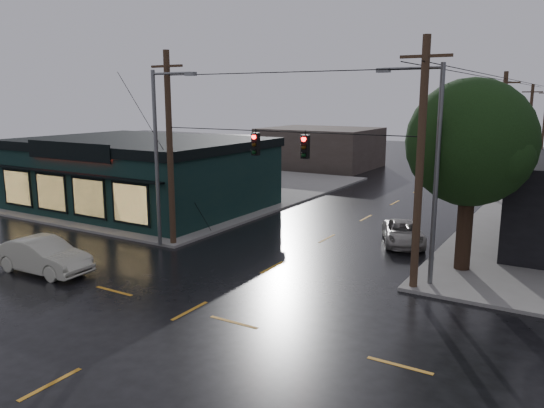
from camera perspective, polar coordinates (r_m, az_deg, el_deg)
The scene contains 15 objects.
ground_plane at distance 20.38m, azimuth -8.83°, elevation -11.29°, with size 160.00×160.00×0.00m, color black.
sidewalk_nw at distance 47.70m, azimuth -12.05°, elevation 1.83°, with size 28.00×28.00×0.15m, color slate.
pizza_shop at distance 38.87m, azimuth -13.84°, elevation 3.32°, with size 16.30×12.34×4.90m.
corner_tree at distance 24.76m, azimuth 20.59°, elevation 6.12°, with size 5.58×5.58×8.53m.
utility_pole_nw at distance 29.06m, azimuth -10.55°, elevation -4.38°, with size 2.00×0.32×10.15m, color #352417, non-canonical shape.
utility_pole_ne at distance 22.98m, azimuth 14.92°, elevation -8.88°, with size 2.00×0.32×10.15m, color #352417, non-canonical shape.
utility_pole_far_a at distance 43.44m, azimuth 22.89°, elevation 0.15°, with size 2.00×0.32×9.65m, color #352417, non-canonical shape.
utility_pole_far_b at distance 63.10m, azimuth 25.55°, elevation 3.19°, with size 2.00×0.32×9.15m, color #352417, non-canonical shape.
utility_pole_far_c at distance 82.92m, azimuth 26.95°, elevation 4.78°, with size 2.00×0.32×9.15m, color #352417, non-canonical shape.
span_signal_assembly at distance 24.19m, azimuth 0.84°, elevation 6.39°, with size 13.00×0.48×1.23m.
streetlight_nw at distance 28.76m, azimuth -11.92°, elevation -4.61°, with size 5.40×0.30×9.15m, color slate, non-canonical shape.
streetlight_ne at distance 23.50m, azimuth 16.59°, elevation -8.51°, with size 5.40×0.30×9.15m, color slate, non-canonical shape.
bg_building_west at distance 60.59m, azimuth 5.21°, elevation 6.06°, with size 12.00×10.00×4.40m, color #3A302A.
sedan_cream at distance 26.18m, azimuth -23.42°, elevation -5.12°, with size 1.68×4.81×1.58m, color #B7B6A0.
suv_silver at distance 29.54m, azimuth 13.95°, elevation -3.04°, with size 2.04×4.43×1.23m, color gray.
Camera 1 is at (12.17, -14.35, 7.83)m, focal length 35.00 mm.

